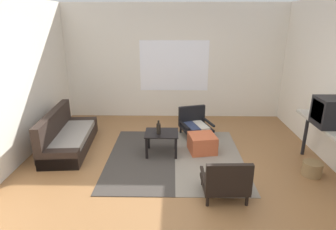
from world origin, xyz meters
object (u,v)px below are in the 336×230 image
coffee_table (162,137)px  couch (67,137)px  armchair_striped_foreground (226,181)px  crt_television (335,112)px  wicker_basket (312,169)px  glass_bottle (159,128)px  clay_vase (319,108)px  ottoman_orange (202,143)px  console_shelf (328,130)px  armchair_by_window (195,123)px

coffee_table → couch: bearing=173.6°
couch → armchair_striped_foreground: 3.13m
couch → crt_television: bearing=-11.9°
crt_television → wicker_basket: 0.96m
crt_television → glass_bottle: 2.75m
clay_vase → armchair_striped_foreground: bearing=-146.6°
armchair_striped_foreground → ottoman_orange: 1.45m
coffee_table → glass_bottle: size_ratio=2.41×
ottoman_orange → crt_television: bearing=-24.0°
coffee_table → crt_television: (2.56, -0.72, 0.72)m
wicker_basket → couch: bearing=167.7°
coffee_table → wicker_basket: bearing=-16.5°
ottoman_orange → crt_television: crt_television is taller
coffee_table → ottoman_orange: coffee_table is taller
couch → clay_vase: 4.45m
crt_television → clay_vase: (0.00, 0.46, -0.09)m
clay_vase → glass_bottle: 2.66m
couch → coffee_table: (1.80, -0.20, 0.11)m
armchair_striped_foreground → ottoman_orange: (-0.18, 1.44, -0.10)m
ottoman_orange → console_shelf: console_shelf is taller
coffee_table → wicker_basket: 2.50m
armchair_by_window → console_shelf: (1.91, -1.53, 0.47)m
crt_television → couch: bearing=168.1°
console_shelf → crt_television: crt_television is taller
coffee_table → console_shelf: size_ratio=0.41×
armchair_striped_foreground → clay_vase: 2.09m
ottoman_orange → wicker_basket: 1.83m
coffee_table → clay_vase: (2.57, -0.26, 0.64)m
crt_television → wicker_basket: (-0.17, 0.01, -0.94)m
coffee_table → armchair_by_window: 1.12m
armchair_striped_foreground → crt_television: size_ratio=1.17×
couch → console_shelf: size_ratio=1.25×
ottoman_orange → clay_vase: bearing=-10.8°
wicker_basket → clay_vase: bearing=68.8°
ottoman_orange → console_shelf: size_ratio=0.33×
console_shelf → ottoman_orange: bearing=158.5°
console_shelf → wicker_basket: size_ratio=4.78×
armchair_by_window → glass_bottle: 1.21m
armchair_striped_foreground → crt_television: crt_television is taller
console_shelf → clay_vase: clay_vase is taller
glass_bottle → wicker_basket: size_ratio=0.82×
console_shelf → glass_bottle: bearing=167.6°
coffee_table → wicker_basket: (2.39, -0.71, -0.22)m
crt_television → wicker_basket: crt_television is taller
armchair_striped_foreground → armchair_by_window: bearing=96.6°
couch → armchair_by_window: 2.56m
armchair_by_window → glass_bottle: (-0.71, -0.95, 0.25)m
couch → coffee_table: size_ratio=3.02×
couch → glass_bottle: 1.79m
armchair_striped_foreground → couch: bearing=150.3°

